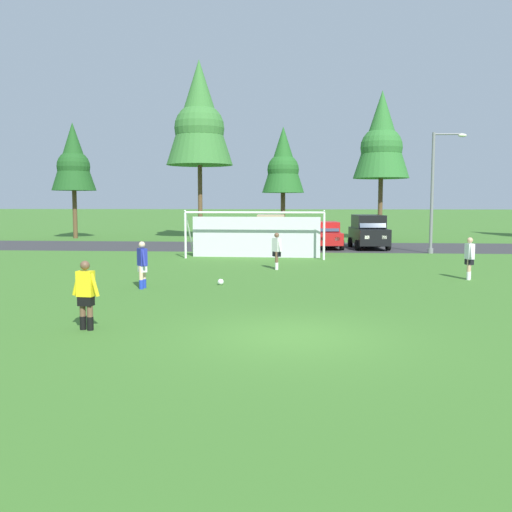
% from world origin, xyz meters
% --- Properties ---
extents(ground_plane, '(400.00, 400.00, 0.00)m').
position_xyz_m(ground_plane, '(0.00, 15.00, 0.00)').
color(ground_plane, '#3D7028').
extents(parking_lot_strip, '(52.00, 8.40, 0.01)m').
position_xyz_m(parking_lot_strip, '(0.00, 25.19, 0.00)').
color(parking_lot_strip, '#333335').
rests_on(parking_lot_strip, ground).
extents(soccer_ball, '(0.22, 0.22, 0.22)m').
position_xyz_m(soccer_ball, '(-2.71, 7.62, 0.11)').
color(soccer_ball, white).
rests_on(soccer_ball, ground).
extents(soccer_goal, '(7.47, 2.15, 2.57)m').
position_xyz_m(soccer_goal, '(-2.29, 17.71, 1.29)').
color(soccer_goal, white).
rests_on(soccer_goal, ground).
extents(referee, '(0.73, 0.28, 1.64)m').
position_xyz_m(referee, '(-4.81, 0.22, 0.82)').
color(referee, brown).
rests_on(referee, ground).
extents(player_striker_near, '(0.45, 0.68, 1.64)m').
position_xyz_m(player_striker_near, '(-5.29, 6.56, 0.82)').
color(player_striker_near, beige).
rests_on(player_striker_near, ground).
extents(player_midfield_center, '(0.30, 0.75, 1.64)m').
position_xyz_m(player_midfield_center, '(6.67, 9.81, 0.82)').
color(player_midfield_center, tan).
rests_on(player_midfield_center, ground).
extents(player_defender_far, '(0.52, 0.64, 1.64)m').
position_xyz_m(player_defender_far, '(-0.91, 12.48, 0.82)').
color(player_defender_far, brown).
rests_on(player_defender_far, ground).
extents(parked_car_slot_far_left, '(2.09, 4.23, 1.72)m').
position_xyz_m(parked_car_slot_far_left, '(-5.23, 25.55, 0.88)').
color(parked_car_slot_far_left, '#B2B2BC').
rests_on(parked_car_slot_far_left, ground).
extents(parked_car_slot_left, '(2.30, 4.68, 2.16)m').
position_xyz_m(parked_car_slot_left, '(-1.85, 24.65, 1.11)').
color(parked_car_slot_left, tan).
rests_on(parked_car_slot_left, ground).
extents(parked_car_slot_center_left, '(2.28, 4.32, 1.72)m').
position_xyz_m(parked_car_slot_center_left, '(1.69, 24.10, 0.88)').
color(parked_car_slot_center_left, red).
rests_on(parked_car_slot_center_left, ground).
extents(parked_car_slot_center, '(2.39, 4.73, 2.16)m').
position_xyz_m(parked_car_slot_center, '(4.48, 24.26, 1.11)').
color(parked_car_slot_center, black).
rests_on(parked_car_slot_center, ground).
extents(tree_left_edge, '(3.54, 3.54, 9.44)m').
position_xyz_m(tree_left_edge, '(-18.48, 32.66, 6.49)').
color(tree_left_edge, brown).
rests_on(tree_left_edge, ground).
extents(tree_mid_left, '(5.37, 5.37, 14.31)m').
position_xyz_m(tree_mid_left, '(-8.10, 33.07, 9.85)').
color(tree_mid_left, brown).
rests_on(tree_mid_left, ground).
extents(tree_center_back, '(3.35, 3.35, 8.94)m').
position_xyz_m(tree_center_back, '(-1.34, 32.77, 6.14)').
color(tree_center_back, brown).
rests_on(tree_center_back, ground).
extents(tree_mid_right, '(4.36, 4.36, 11.62)m').
position_xyz_m(tree_mid_right, '(6.34, 32.85, 8.00)').
color(tree_mid_right, brown).
rests_on(tree_mid_right, ground).
extents(street_lamp, '(2.00, 0.32, 6.97)m').
position_xyz_m(street_lamp, '(7.89, 21.09, 3.62)').
color(street_lamp, slate).
rests_on(street_lamp, ground).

